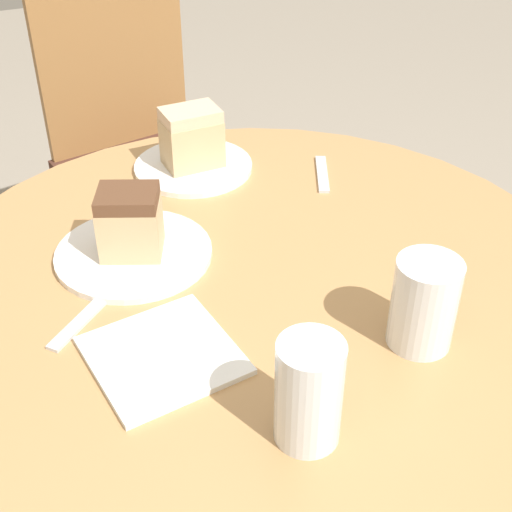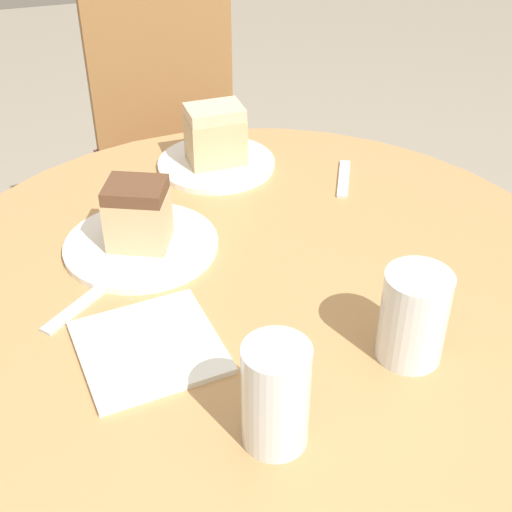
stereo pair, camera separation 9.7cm
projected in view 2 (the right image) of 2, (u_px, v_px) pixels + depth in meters
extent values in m
cylinder|color=tan|center=(256.00, 448.00, 1.21)|extent=(0.10, 0.10, 0.66)
cylinder|color=tan|center=(256.00, 288.00, 1.01)|extent=(0.98, 0.98, 0.03)
cylinder|color=olive|center=(168.00, 310.00, 1.71)|extent=(0.04, 0.04, 0.44)
cylinder|color=olive|center=(299.00, 268.00, 1.85)|extent=(0.04, 0.04, 0.44)
cylinder|color=olive|center=(115.00, 230.00, 2.00)|extent=(0.04, 0.04, 0.44)
cylinder|color=olive|center=(232.00, 199.00, 2.14)|extent=(0.04, 0.04, 0.44)
cube|color=#47281E|center=(199.00, 173.00, 1.79)|extent=(0.48, 0.51, 0.03)
cube|color=olive|center=(161.00, 51.00, 1.80)|extent=(0.39, 0.09, 0.47)
cylinder|color=white|center=(141.00, 245.00, 1.06)|extent=(0.23, 0.23, 0.01)
cylinder|color=white|center=(216.00, 164.00, 1.26)|extent=(0.21, 0.21, 0.01)
cube|color=tan|center=(138.00, 220.00, 1.03)|extent=(0.11, 0.10, 0.08)
cube|color=brown|center=(135.00, 190.00, 1.00)|extent=(0.11, 0.10, 0.02)
cube|color=tan|center=(215.00, 140.00, 1.24)|extent=(0.10, 0.07, 0.08)
cube|color=beige|center=(214.00, 112.00, 1.21)|extent=(0.10, 0.07, 0.02)
cylinder|color=beige|center=(412.00, 327.00, 0.85)|extent=(0.07, 0.07, 0.09)
cylinder|color=white|center=(414.00, 316.00, 0.84)|extent=(0.08, 0.08, 0.12)
cylinder|color=silver|center=(275.00, 411.00, 0.74)|extent=(0.06, 0.06, 0.08)
cylinder|color=white|center=(276.00, 396.00, 0.73)|extent=(0.07, 0.07, 0.13)
cube|color=white|center=(149.00, 347.00, 0.88)|extent=(0.19, 0.19, 0.01)
cube|color=silver|center=(87.00, 300.00, 0.96)|extent=(0.13, 0.12, 0.00)
cube|color=silver|center=(344.00, 179.00, 1.23)|extent=(0.07, 0.12, 0.00)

